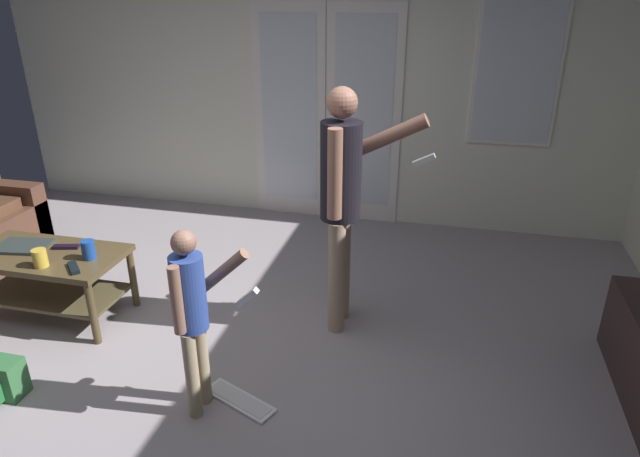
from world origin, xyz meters
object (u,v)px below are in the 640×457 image
(loose_keyboard, at_px, (240,400))
(person_adult, at_px, (343,191))
(laptop_closed, at_px, (23,246))
(cup_by_laptop, at_px, (40,258))
(person_child, at_px, (192,308))
(dvd_remote_slim, at_px, (74,268))
(tv_remote_black, at_px, (66,247))
(coffee_table, at_px, (48,270))
(cup_near_edge, at_px, (88,250))

(loose_keyboard, bearing_deg, person_adult, 66.88)
(loose_keyboard, xyz_separation_m, laptop_closed, (-1.76, 0.58, 0.47))
(person_adult, height_order, cup_by_laptop, person_adult)
(laptop_closed, relative_size, cup_by_laptop, 2.91)
(person_child, xyz_separation_m, laptop_closed, (-1.58, 0.67, -0.15))
(person_adult, height_order, laptop_closed, person_adult)
(person_adult, distance_m, dvd_remote_slim, 1.76)
(tv_remote_black, bearing_deg, person_adult, -6.96)
(tv_remote_black, relative_size, dvd_remote_slim, 1.00)
(cup_by_laptop, height_order, dvd_remote_slim, cup_by_laptop)
(laptop_closed, xyz_separation_m, dvd_remote_slim, (0.53, -0.19, -0.00))
(coffee_table, bearing_deg, cup_near_edge, 0.05)
(cup_by_laptop, bearing_deg, dvd_remote_slim, 2.87)
(person_child, distance_m, loose_keyboard, 0.65)
(cup_near_edge, distance_m, cup_by_laptop, 0.29)
(laptop_closed, bearing_deg, person_child, -31.69)
(dvd_remote_slim, bearing_deg, cup_by_laptop, -132.21)
(person_child, bearing_deg, cup_near_edge, 148.88)
(person_adult, height_order, cup_near_edge, person_adult)
(loose_keyboard, relative_size, cup_near_edge, 3.57)
(person_child, height_order, cup_by_laptop, person_child)
(person_child, xyz_separation_m, cup_near_edge, (-1.04, 0.63, -0.09))
(coffee_table, distance_m, dvd_remote_slim, 0.40)
(cup_near_edge, xyz_separation_m, dvd_remote_slim, (-0.01, -0.16, -0.05))
(person_adult, bearing_deg, loose_keyboard, -113.12)
(loose_keyboard, xyz_separation_m, dvd_remote_slim, (-1.23, 0.39, 0.47))
(person_adult, bearing_deg, cup_near_edge, -167.44)
(coffee_table, distance_m, cup_by_laptop, 0.27)
(loose_keyboard, relative_size, cup_by_laptop, 3.93)
(person_child, relative_size, cup_near_edge, 8.23)
(person_child, relative_size, cup_by_laptop, 9.08)
(person_adult, distance_m, loose_keyboard, 1.36)
(coffee_table, height_order, tv_remote_black, tv_remote_black)
(person_adult, height_order, loose_keyboard, person_adult)
(person_adult, relative_size, dvd_remote_slim, 9.31)
(loose_keyboard, distance_m, cup_by_laptop, 1.59)
(person_child, relative_size, loose_keyboard, 2.31)
(person_child, distance_m, laptop_closed, 1.72)
(person_child, xyz_separation_m, dvd_remote_slim, (-1.05, 0.47, -0.15))
(tv_remote_black, bearing_deg, cup_by_laptop, -100.84)
(person_adult, bearing_deg, coffee_table, -169.61)
(coffee_table, height_order, cup_near_edge, cup_near_edge)
(coffee_table, height_order, person_child, person_child)
(loose_keyboard, bearing_deg, person_child, -154.24)
(person_child, height_order, laptop_closed, person_child)
(person_adult, height_order, tv_remote_black, person_adult)
(loose_keyboard, xyz_separation_m, tv_remote_black, (-1.47, 0.64, 0.47))
(coffee_table, relative_size, dvd_remote_slim, 6.05)
(coffee_table, relative_size, person_adult, 0.65)
(person_adult, relative_size, person_child, 1.50)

